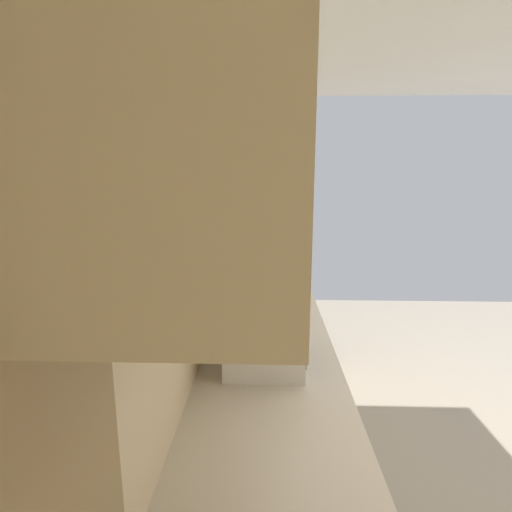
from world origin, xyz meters
TOP-DOWN VIEW (x-y plane):
  - ground_plane at (0.00, 0.00)m, footprint 6.88×6.88m
  - wall_back at (0.00, 1.65)m, footprint 4.42×0.12m
  - counter_run at (-0.35, 1.28)m, footprint 3.58×0.64m
  - upper_cabinets at (-0.35, 1.42)m, footprint 2.35×0.34m
  - oven_range at (1.73, 1.26)m, footprint 0.58×0.66m
  - microwave at (-0.23, 1.30)m, footprint 0.52×0.34m
  - bowl at (0.34, 1.20)m, footprint 0.13×0.13m

SIDE VIEW (x-z plane):
  - ground_plane at x=0.00m, z-range 0.00..0.00m
  - counter_run at x=-0.35m, z-range 0.00..0.93m
  - oven_range at x=1.73m, z-range -0.07..1.03m
  - bowl at x=0.34m, z-range 0.93..0.98m
  - microwave at x=-0.23m, z-range 0.93..1.22m
  - wall_back at x=0.00m, z-range 0.00..2.57m
  - upper_cabinets at x=-0.35m, z-range 1.57..2.20m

